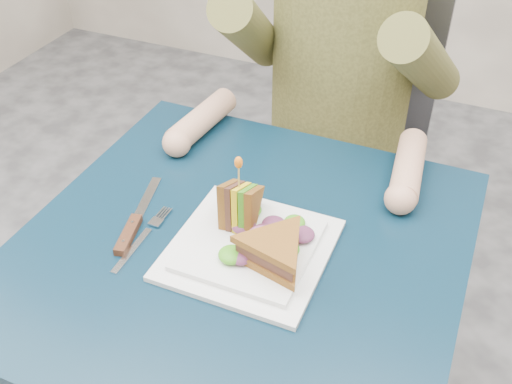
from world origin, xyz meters
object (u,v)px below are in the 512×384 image
at_px(table, 241,275).
at_px(plate, 250,248).
at_px(knife, 132,227).
at_px(fork, 141,240).
at_px(chair, 344,136).
at_px(diner, 344,20).
at_px(sandwich_upright, 239,206).
at_px(sandwich_flat, 275,251).

bearing_deg(table, plate, -28.17).
xyz_separation_m(plate, knife, (-0.21, -0.03, -0.00)).
bearing_deg(fork, chair, 77.85).
height_order(table, fork, fork).
height_order(chair, knife, chair).
distance_m(diner, fork, 0.68).
bearing_deg(sandwich_upright, table, -65.03).
relative_size(chair, fork, 5.19).
bearing_deg(plate, chair, 91.95).
xyz_separation_m(table, sandwich_upright, (-0.02, 0.03, 0.13)).
bearing_deg(diner, plate, -87.68).
bearing_deg(sandwich_flat, diner, 97.36).
bearing_deg(knife, sandwich_flat, 1.37).
xyz_separation_m(table, diner, (-0.00, 0.57, 0.26)).
bearing_deg(knife, diner, 72.86).
height_order(sandwich_flat, knife, sandwich_flat).
xyz_separation_m(chair, diner, (-0.00, -0.11, 0.37)).
distance_m(diner, sandwich_upright, 0.55).
distance_m(table, fork, 0.19).
xyz_separation_m(diner, fork, (-0.16, -0.63, -0.18)).
height_order(chair, diner, diner).
relative_size(sandwich_flat, knife, 0.80).
bearing_deg(diner, sandwich_flat, -82.64).
bearing_deg(plate, sandwich_upright, 130.73).
distance_m(plate, sandwich_flat, 0.07).
height_order(table, diner, diner).
distance_m(table, knife, 0.21).
bearing_deg(table, chair, 90.00).
height_order(chair, plate, chair).
bearing_deg(sandwich_upright, plate, -49.27).
height_order(diner, plate, diner).
bearing_deg(chair, knife, -104.62).
distance_m(fork, knife, 0.03).
relative_size(diner, fork, 4.16).
relative_size(table, plate, 2.88).
xyz_separation_m(chair, sandwich_flat, (0.08, -0.72, 0.23)).
height_order(table, plate, plate).
bearing_deg(diner, knife, -107.14).
xyz_separation_m(diner, knife, (-0.19, -0.62, -0.18)).
distance_m(table, plate, 0.09).
bearing_deg(chair, diner, -90.00).
xyz_separation_m(diner, sandwich_flat, (0.08, -0.61, -0.14)).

